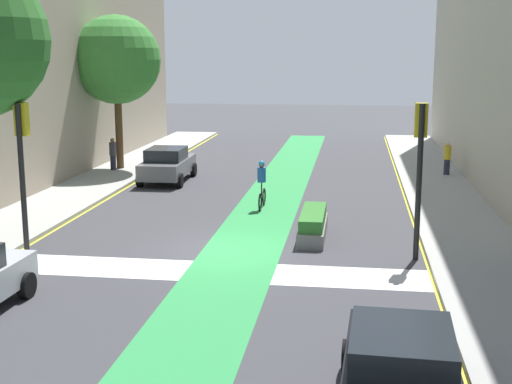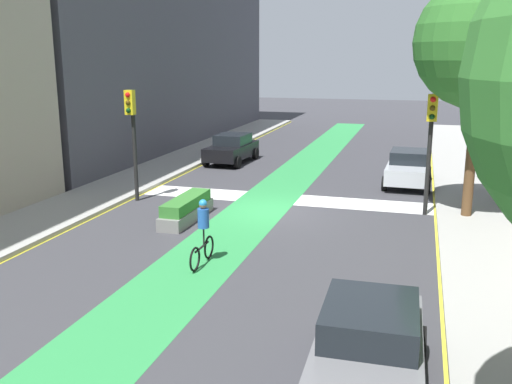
{
  "view_description": "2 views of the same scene",
  "coord_description": "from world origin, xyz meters",
  "px_view_note": "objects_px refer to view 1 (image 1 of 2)",
  "views": [
    {
      "loc": [
        3.84,
        -19.97,
        5.84
      ],
      "look_at": [
        0.67,
        2.72,
        1.29
      ],
      "focal_mm": 49.48,
      "sensor_mm": 36.0,
      "label": 1
    },
    {
      "loc": [
        -5.2,
        20.06,
        5.69
      ],
      "look_at": [
        0.02,
        2.03,
        1.21
      ],
      "focal_mm": 39.74,
      "sensor_mm": 36.0,
      "label": 2
    }
  ],
  "objects_px": {
    "cyclist_in_lane": "(262,184)",
    "traffic_signal_near_right": "(420,151)",
    "car_grey_left_far": "(167,164)",
    "street_tree_far": "(116,60)",
    "median_planter": "(313,225)",
    "traffic_signal_near_left": "(22,149)",
    "car_black_right_near": "(400,372)",
    "pedestrian_sidewalk_left_a": "(113,154)",
    "pedestrian_sidewalk_right_a": "(447,158)"
  },
  "relations": [
    {
      "from": "pedestrian_sidewalk_right_a",
      "to": "street_tree_far",
      "type": "bearing_deg",
      "value": -179.02
    },
    {
      "from": "pedestrian_sidewalk_left_a",
      "to": "street_tree_far",
      "type": "distance_m",
      "value": 4.56
    },
    {
      "from": "car_black_right_near",
      "to": "car_grey_left_far",
      "type": "height_order",
      "value": "same"
    },
    {
      "from": "car_black_right_near",
      "to": "median_planter",
      "type": "height_order",
      "value": "car_black_right_near"
    },
    {
      "from": "street_tree_far",
      "to": "median_planter",
      "type": "bearing_deg",
      "value": -48.22
    },
    {
      "from": "cyclist_in_lane",
      "to": "traffic_signal_near_left",
      "type": "bearing_deg",
      "value": -130.88
    },
    {
      "from": "traffic_signal_near_right",
      "to": "cyclist_in_lane",
      "type": "height_order",
      "value": "traffic_signal_near_right"
    },
    {
      "from": "median_planter",
      "to": "pedestrian_sidewalk_left_a",
      "type": "bearing_deg",
      "value": 133.71
    },
    {
      "from": "traffic_signal_near_right",
      "to": "traffic_signal_near_left",
      "type": "distance_m",
      "value": 11.32
    },
    {
      "from": "car_black_right_near",
      "to": "street_tree_far",
      "type": "height_order",
      "value": "street_tree_far"
    },
    {
      "from": "car_black_right_near",
      "to": "car_grey_left_far",
      "type": "relative_size",
      "value": 1.01
    },
    {
      "from": "traffic_signal_near_left",
      "to": "pedestrian_sidewalk_left_a",
      "type": "distance_m",
      "value": 14.35
    },
    {
      "from": "car_black_right_near",
      "to": "cyclist_in_lane",
      "type": "bearing_deg",
      "value": 105.59
    },
    {
      "from": "car_grey_left_far",
      "to": "cyclist_in_lane",
      "type": "height_order",
      "value": "cyclist_in_lane"
    },
    {
      "from": "car_grey_left_far",
      "to": "cyclist_in_lane",
      "type": "xyz_separation_m",
      "value": [
        5.04,
        -5.1,
        0.17
      ]
    },
    {
      "from": "median_planter",
      "to": "traffic_signal_near_right",
      "type": "bearing_deg",
      "value": -32.97
    },
    {
      "from": "traffic_signal_near_left",
      "to": "car_black_right_near",
      "type": "distance_m",
      "value": 13.36
    },
    {
      "from": "pedestrian_sidewalk_right_a",
      "to": "median_planter",
      "type": "height_order",
      "value": "pedestrian_sidewalk_right_a"
    },
    {
      "from": "pedestrian_sidewalk_right_a",
      "to": "pedestrian_sidewalk_left_a",
      "type": "relative_size",
      "value": 1.01
    },
    {
      "from": "traffic_signal_near_left",
      "to": "car_grey_left_far",
      "type": "height_order",
      "value": "traffic_signal_near_left"
    },
    {
      "from": "pedestrian_sidewalk_left_a",
      "to": "street_tree_far",
      "type": "relative_size",
      "value": 0.21
    },
    {
      "from": "car_grey_left_far",
      "to": "street_tree_far",
      "type": "relative_size",
      "value": 0.57
    },
    {
      "from": "traffic_signal_near_right",
      "to": "traffic_signal_near_left",
      "type": "bearing_deg",
      "value": -174.66
    },
    {
      "from": "pedestrian_sidewalk_left_a",
      "to": "car_grey_left_far",
      "type": "bearing_deg",
      "value": -30.7
    },
    {
      "from": "cyclist_in_lane",
      "to": "traffic_signal_near_right",
      "type": "bearing_deg",
      "value": -48.44
    },
    {
      "from": "car_grey_left_far",
      "to": "median_planter",
      "type": "distance_m",
      "value": 11.56
    },
    {
      "from": "traffic_signal_near_right",
      "to": "pedestrian_sidewalk_left_a",
      "type": "height_order",
      "value": "traffic_signal_near_right"
    },
    {
      "from": "traffic_signal_near_left",
      "to": "street_tree_far",
      "type": "relative_size",
      "value": 0.59
    },
    {
      "from": "traffic_signal_near_left",
      "to": "pedestrian_sidewalk_right_a",
      "type": "height_order",
      "value": "traffic_signal_near_left"
    },
    {
      "from": "median_planter",
      "to": "cyclist_in_lane",
      "type": "bearing_deg",
      "value": 118.97
    },
    {
      "from": "traffic_signal_near_right",
      "to": "median_planter",
      "type": "distance_m",
      "value": 4.56
    },
    {
      "from": "traffic_signal_near_left",
      "to": "median_planter",
      "type": "xyz_separation_m",
      "value": [
        8.2,
        3.04,
        -2.7
      ]
    },
    {
      "from": "traffic_signal_near_right",
      "to": "car_black_right_near",
      "type": "xyz_separation_m",
      "value": [
        -1.0,
        -9.28,
        -2.31
      ]
    },
    {
      "from": "street_tree_far",
      "to": "median_planter",
      "type": "distance_m",
      "value": 16.29
    },
    {
      "from": "pedestrian_sidewalk_right_a",
      "to": "car_black_right_near",
      "type": "bearing_deg",
      "value": -98.72
    },
    {
      "from": "traffic_signal_near_right",
      "to": "car_grey_left_far",
      "type": "relative_size",
      "value": 1.05
    },
    {
      "from": "median_planter",
      "to": "street_tree_far",
      "type": "bearing_deg",
      "value": 131.78
    },
    {
      "from": "pedestrian_sidewalk_right_a",
      "to": "median_planter",
      "type": "distance_m",
      "value": 13.1
    },
    {
      "from": "pedestrian_sidewalk_left_a",
      "to": "median_planter",
      "type": "distance_m",
      "value": 15.17
    },
    {
      "from": "cyclist_in_lane",
      "to": "street_tree_far",
      "type": "distance_m",
      "value": 12.03
    },
    {
      "from": "traffic_signal_near_left",
      "to": "pedestrian_sidewalk_left_a",
      "type": "height_order",
      "value": "traffic_signal_near_left"
    },
    {
      "from": "traffic_signal_near_left",
      "to": "pedestrian_sidewalk_left_a",
      "type": "xyz_separation_m",
      "value": [
        -2.27,
        14.0,
        -2.16
      ]
    },
    {
      "from": "traffic_signal_near_right",
      "to": "traffic_signal_near_left",
      "type": "height_order",
      "value": "traffic_signal_near_right"
    },
    {
      "from": "traffic_signal_near_left",
      "to": "street_tree_far",
      "type": "bearing_deg",
      "value": 98.25
    },
    {
      "from": "pedestrian_sidewalk_right_a",
      "to": "pedestrian_sidewalk_left_a",
      "type": "bearing_deg",
      "value": -176.92
    },
    {
      "from": "cyclist_in_lane",
      "to": "street_tree_far",
      "type": "relative_size",
      "value": 0.25
    },
    {
      "from": "car_grey_left_far",
      "to": "pedestrian_sidewalk_right_a",
      "type": "height_order",
      "value": "pedestrian_sidewalk_right_a"
    },
    {
      "from": "traffic_signal_near_right",
      "to": "street_tree_far",
      "type": "relative_size",
      "value": 0.6
    },
    {
      "from": "car_black_right_near",
      "to": "median_planter",
      "type": "bearing_deg",
      "value": 100.39
    },
    {
      "from": "cyclist_in_lane",
      "to": "pedestrian_sidewalk_right_a",
      "type": "relative_size",
      "value": 1.17
    }
  ]
}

